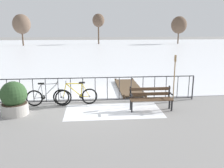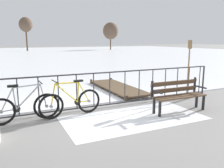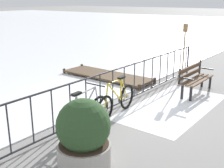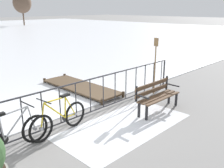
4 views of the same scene
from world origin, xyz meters
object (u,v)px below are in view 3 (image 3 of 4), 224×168
(bicycle_second, at_px, (84,115))
(oar_upright, at_px, (184,48))
(bicycle_near_railing, at_px, (117,101))
(park_bench, at_px, (195,77))
(planter_with_shrub, at_px, (84,135))

(bicycle_second, height_order, oar_upright, oar_upright)
(bicycle_second, bearing_deg, bicycle_near_railing, -1.02)
(park_bench, bearing_deg, planter_with_shrub, -179.08)
(bicycle_second, relative_size, park_bench, 1.07)
(planter_with_shrub, xyz_separation_m, oar_upright, (6.23, 1.02, 0.55))
(park_bench, bearing_deg, bicycle_near_railing, 163.62)
(bicycle_second, bearing_deg, planter_with_shrub, -137.21)
(planter_with_shrub, bearing_deg, park_bench, 0.92)
(oar_upright, bearing_deg, planter_with_shrub, -170.71)
(bicycle_near_railing, height_order, planter_with_shrub, planter_with_shrub)
(oar_upright, bearing_deg, bicycle_second, -179.09)
(bicycle_near_railing, bearing_deg, park_bench, -16.38)
(bicycle_second, height_order, park_bench, bicycle_second)
(bicycle_near_railing, xyz_separation_m, planter_with_shrub, (-2.16, -0.92, 0.22))
(oar_upright, bearing_deg, bicycle_near_railing, -178.55)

